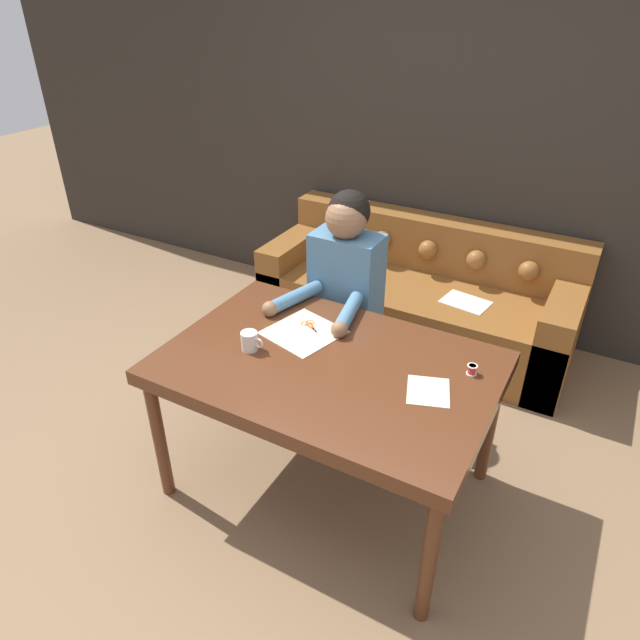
{
  "coord_description": "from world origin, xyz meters",
  "views": [
    {
      "loc": [
        1.09,
        -1.77,
        2.2
      ],
      "look_at": [
        0.0,
        0.18,
        0.86
      ],
      "focal_mm": 32.0,
      "sensor_mm": 36.0,
      "label": 1
    }
  ],
  "objects": [
    {
      "name": "ground_plane",
      "position": [
        0.0,
        0.0,
        0.0
      ],
      "size": [
        16.0,
        16.0,
        0.0
      ],
      "primitive_type": "plane",
      "color": "#846647"
    },
    {
      "name": "wall_back",
      "position": [
        0.0,
        1.97,
        1.3
      ],
      "size": [
        8.0,
        0.06,
        2.6
      ],
      "color": "#2D2823",
      "rests_on": "ground_plane"
    },
    {
      "name": "dining_table",
      "position": [
        0.12,
        0.03,
        0.69
      ],
      "size": [
        1.45,
        0.98,
        0.76
      ],
      "color": "#562D19",
      "rests_on": "ground_plane"
    },
    {
      "name": "couch",
      "position": [
        -0.0,
        1.57,
        0.3
      ],
      "size": [
        2.08,
        0.8,
        0.8
      ],
      "color": "brown",
      "rests_on": "ground_plane"
    },
    {
      "name": "person",
      "position": [
        -0.12,
        0.68,
        0.66
      ],
      "size": [
        0.47,
        0.63,
        1.3
      ],
      "color": "#33281E",
      "rests_on": "ground_plane"
    },
    {
      "name": "pattern_paper_main",
      "position": [
        -0.09,
        0.19,
        0.76
      ],
      "size": [
        0.38,
        0.39,
        0.0
      ],
      "color": "beige",
      "rests_on": "dining_table"
    },
    {
      "name": "pattern_paper_offcut",
      "position": [
        0.58,
        0.05,
        0.76
      ],
      "size": [
        0.23,
        0.24,
        0.0
      ],
      "color": "beige",
      "rests_on": "dining_table"
    },
    {
      "name": "scissors",
      "position": [
        -0.08,
        0.24,
        0.76
      ],
      "size": [
        0.2,
        0.16,
        0.01
      ],
      "color": "silver",
      "rests_on": "dining_table"
    },
    {
      "name": "mug",
      "position": [
        -0.23,
        -0.05,
        0.8
      ],
      "size": [
        0.11,
        0.08,
        0.09
      ],
      "color": "silver",
      "rests_on": "dining_table"
    },
    {
      "name": "thread_spool",
      "position": [
        0.7,
        0.25,
        0.78
      ],
      "size": [
        0.04,
        0.04,
        0.05
      ],
      "color": "red",
      "rests_on": "dining_table"
    }
  ]
}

